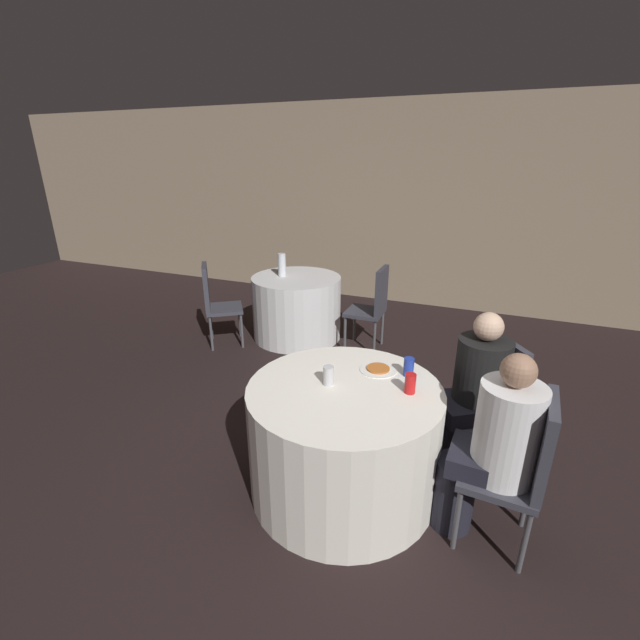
% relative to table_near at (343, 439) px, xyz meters
% --- Properties ---
extents(ground_plane, '(16.00, 16.00, 0.00)m').
position_rel_table_near_xyz_m(ground_plane, '(0.19, -0.11, -0.38)').
color(ground_plane, black).
extents(wall_back, '(16.00, 0.06, 2.80)m').
position_rel_table_near_xyz_m(wall_back, '(0.19, 4.03, 1.02)').
color(wall_back, gray).
rests_on(wall_back, ground_plane).
extents(table_near, '(1.21, 1.21, 0.75)m').
position_rel_table_near_xyz_m(table_near, '(0.00, 0.00, 0.00)').
color(table_near, white).
rests_on(table_near, ground_plane).
extents(table_far, '(1.05, 1.05, 0.75)m').
position_rel_table_near_xyz_m(table_far, '(-1.37, 2.19, 0.00)').
color(table_far, white).
rests_on(table_far, ground_plane).
extents(chair_near_east, '(0.43, 0.42, 0.95)m').
position_rel_table_near_xyz_m(chair_near_east, '(1.02, -0.06, 0.19)').
color(chair_near_east, '#383842').
rests_on(chair_near_east, ground_plane).
extents(chair_near_northeast, '(0.56, 0.56, 0.95)m').
position_rel_table_near_xyz_m(chair_near_northeast, '(0.84, 0.58, 0.19)').
color(chair_near_northeast, '#383842').
rests_on(chair_near_northeast, ground_plane).
extents(chair_far_east, '(0.41, 0.40, 0.95)m').
position_rel_table_near_xyz_m(chair_far_east, '(-0.43, 2.19, 0.19)').
color(chair_far_east, '#383842').
rests_on(chair_far_east, ground_plane).
extents(chair_far_southwest, '(0.56, 0.56, 0.95)m').
position_rel_table_near_xyz_m(chair_far_southwest, '(-2.13, 1.63, 0.19)').
color(chair_far_southwest, '#383842').
rests_on(chair_far_southwest, ground_plane).
extents(person_black_shirt, '(0.49, 0.46, 1.17)m').
position_rel_table_near_xyz_m(person_black_shirt, '(0.71, 0.48, 0.22)').
color(person_black_shirt, black).
rests_on(person_black_shirt, ground_plane).
extents(person_white_shirt, '(0.51, 0.34, 1.17)m').
position_rel_table_near_xyz_m(person_white_shirt, '(0.85, -0.05, 0.21)').
color(person_white_shirt, black).
rests_on(person_white_shirt, ground_plane).
extents(pizza_plate_near, '(0.24, 0.24, 0.02)m').
position_rel_table_near_xyz_m(pizza_plate_near, '(0.13, 0.30, 0.38)').
color(pizza_plate_near, white).
rests_on(pizza_plate_near, table_near).
extents(soda_can_silver, '(0.07, 0.07, 0.12)m').
position_rel_table_near_xyz_m(soda_can_silver, '(-0.11, 0.00, 0.44)').
color(soda_can_silver, silver).
rests_on(soda_can_silver, table_near).
extents(soda_can_blue, '(0.07, 0.07, 0.12)m').
position_rel_table_near_xyz_m(soda_can_blue, '(0.32, 0.30, 0.44)').
color(soda_can_blue, '#1E38A5').
rests_on(soda_can_blue, table_near).
extents(soda_can_red, '(0.07, 0.07, 0.12)m').
position_rel_table_near_xyz_m(soda_can_red, '(0.38, 0.10, 0.44)').
color(soda_can_red, red).
rests_on(soda_can_red, table_near).
extents(bottle_far, '(0.09, 0.09, 0.27)m').
position_rel_table_near_xyz_m(bottle_far, '(-1.54, 2.17, 0.51)').
color(bottle_far, silver).
rests_on(bottle_far, table_far).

